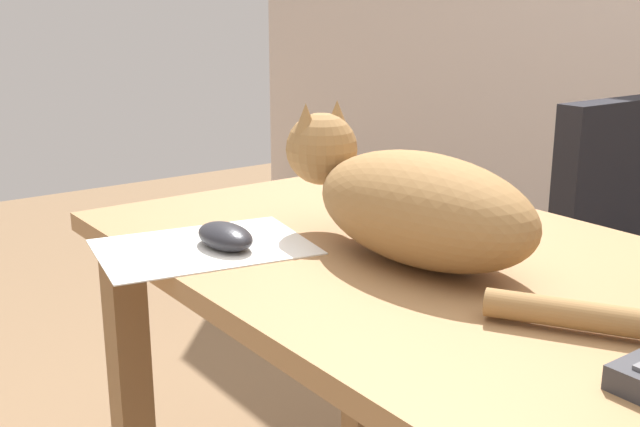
# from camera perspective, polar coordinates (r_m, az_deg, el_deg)

# --- Properties ---
(desk) EXTENTS (1.55, 0.65, 0.75)m
(desk) POSITION_cam_1_polar(r_m,az_deg,el_deg) (0.97, 18.54, -13.05)
(desk) COLOR #9E7247
(desk) RESTS_ON ground_plane
(cat) EXTENTS (0.61, 0.19, 0.20)m
(cat) POSITION_cam_1_polar(r_m,az_deg,el_deg) (1.05, 6.63, 0.92)
(cat) COLOR olive
(cat) RESTS_ON desk
(computer_mouse) EXTENTS (0.11, 0.06, 0.04)m
(computer_mouse) POSITION_cam_1_polar(r_m,az_deg,el_deg) (1.11, -7.04, -1.68)
(computer_mouse) COLOR #232328
(computer_mouse) RESTS_ON desk
(paper_sheet) EXTENTS (0.26, 0.33, 0.00)m
(paper_sheet) POSITION_cam_1_polar(r_m,az_deg,el_deg) (1.12, -8.62, -2.46)
(paper_sheet) COLOR white
(paper_sheet) RESTS_ON desk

